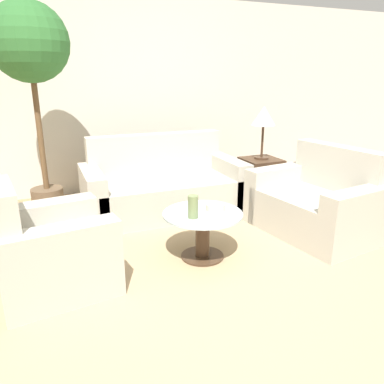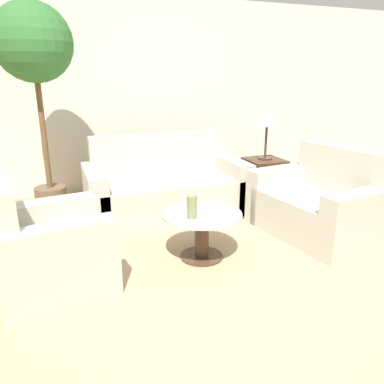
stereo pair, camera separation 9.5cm
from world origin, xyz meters
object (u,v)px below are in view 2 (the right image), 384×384
(armchair, at_px, (46,252))
(bowl, at_px, (215,207))
(sofa_main, at_px, (165,188))
(loveseat, at_px, (320,206))
(vase, at_px, (192,207))
(table_lamp, at_px, (267,118))
(coffee_table, at_px, (202,229))
(potted_plant, at_px, (35,57))

(armchair, bearing_deg, bowl, -96.88)
(sofa_main, bearing_deg, armchair, -135.64)
(sofa_main, height_order, armchair, sofa_main)
(loveseat, distance_m, vase, 1.52)
(bowl, bearing_deg, table_lamp, 44.50)
(coffee_table, bearing_deg, table_lamp, 41.97)
(loveseat, xyz_separation_m, table_lamp, (-0.00, 1.12, 0.79))
(table_lamp, bearing_deg, loveseat, -89.96)
(coffee_table, relative_size, table_lamp, 1.07)
(table_lamp, bearing_deg, potted_plant, 173.69)
(loveseat, bearing_deg, potted_plant, -126.70)
(sofa_main, height_order, loveseat, sofa_main)
(sofa_main, distance_m, potted_plant, 1.97)
(potted_plant, bearing_deg, loveseat, -28.38)
(table_lamp, relative_size, potted_plant, 0.29)
(loveseat, xyz_separation_m, potted_plant, (-2.61, 1.41, 1.47))
(potted_plant, bearing_deg, table_lamp, -6.31)
(table_lamp, bearing_deg, armchair, -154.97)
(coffee_table, xyz_separation_m, table_lamp, (1.36, 1.23, 0.80))
(sofa_main, distance_m, vase, 1.41)
(coffee_table, distance_m, vase, 0.29)
(sofa_main, bearing_deg, bowl, -86.34)
(vase, height_order, bowl, vase)
(coffee_table, distance_m, bowl, 0.23)
(coffee_table, bearing_deg, sofa_main, 87.84)
(loveseat, bearing_deg, sofa_main, -140.61)
(potted_plant, xyz_separation_m, vase, (1.12, -1.59, -1.23))
(loveseat, xyz_separation_m, coffee_table, (-1.36, -0.11, -0.01))
(coffee_table, bearing_deg, loveseat, 4.43)
(sofa_main, xyz_separation_m, coffee_table, (-0.05, -1.30, -0.01))
(sofa_main, height_order, vase, sofa_main)
(sofa_main, bearing_deg, coffee_table, -92.16)
(loveseat, relative_size, table_lamp, 2.04)
(armchair, xyz_separation_m, potted_plant, (0.05, 1.53, 1.47))
(armchair, xyz_separation_m, loveseat, (2.66, 0.12, -0.00))
(armchair, xyz_separation_m, coffee_table, (1.30, 0.02, -0.01))
(vase, bearing_deg, coffee_table, 31.31)
(bowl, bearing_deg, sofa_main, 93.66)
(potted_plant, xyz_separation_m, bowl, (1.38, -1.50, -1.29))
(armchair, bearing_deg, vase, -101.00)
(table_lamp, bearing_deg, coffee_table, -138.03)
(sofa_main, xyz_separation_m, potted_plant, (-1.29, 0.21, 1.47))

